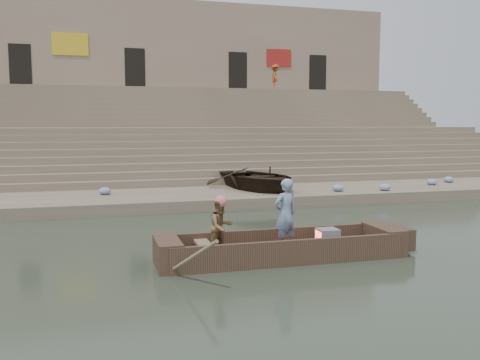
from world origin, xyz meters
name	(u,v)px	position (x,y,z in m)	size (l,w,h in m)	color
ground	(302,253)	(0.00, 0.00, 0.00)	(120.00, 120.00, 0.00)	#2B3729
lower_landing	(222,197)	(0.00, 8.00, 0.20)	(32.00, 4.00, 0.40)	gray
mid_landing	(188,154)	(0.00, 15.50, 1.40)	(32.00, 3.00, 2.80)	gray
upper_landing	(169,130)	(0.00, 22.50, 2.60)	(32.00, 3.00, 5.20)	gray
ghat_steps	(183,145)	(0.00, 17.19, 1.80)	(32.00, 11.00, 5.20)	gray
building_wall	(161,87)	(0.00, 26.50, 5.60)	(32.00, 5.07, 11.20)	gray
main_rowboat	(282,254)	(-0.63, -0.39, 0.11)	(5.00, 1.30, 0.22)	brown
rowboat_trim	(291,245)	(-0.42, -0.39, 0.31)	(6.04, 2.63, 1.87)	brown
standing_man	(285,214)	(-0.55, -0.37, 1.01)	(0.58, 0.38, 1.58)	navy
rowing_man	(221,227)	(-2.05, -0.48, 0.82)	(0.59, 0.46, 1.20)	#287A3B
television	(327,237)	(0.46, -0.39, 0.42)	(0.46, 0.42, 0.40)	gray
beached_rowboat	(258,178)	(1.58, 8.38, 0.85)	(3.13, 4.39, 0.91)	#2D2116
pedestrian	(275,77)	(7.04, 21.92, 6.06)	(1.11, 0.64, 1.72)	#983E19
cloth_bundles	(349,185)	(5.18, 7.67, 0.53)	(15.22, 2.21, 0.26)	#3F5999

